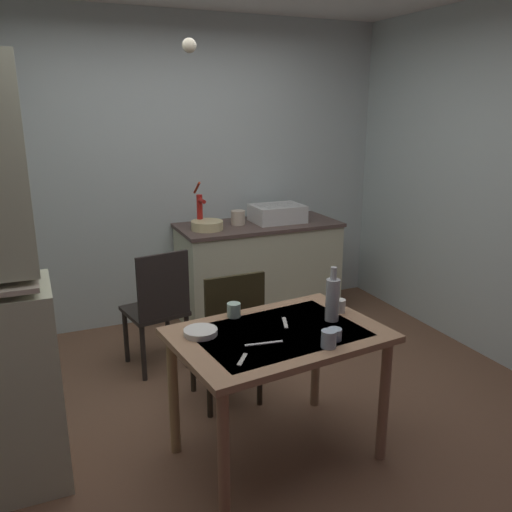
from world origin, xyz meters
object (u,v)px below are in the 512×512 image
hand_pump (200,208)px  sink_basin (277,213)px  teacup_mint (340,306)px  serving_bowl_wide (201,332)px  dining_table (278,350)px  chair_far_side (229,334)px  mixing_bowl_counter (207,225)px  glass_bottle (333,299)px  chair_by_counter (158,307)px

hand_pump → sink_basin: bearing=-3.7°
hand_pump → teacup_mint: 1.84m
sink_basin → serving_bowl_wide: 2.16m
dining_table → chair_far_side: chair_far_side is taller
mixing_bowl_counter → chair_far_side: 1.31m
glass_bottle → sink_basin: bearing=73.4°
glass_bottle → dining_table: bearing=-175.7°
chair_by_counter → serving_bowl_wide: 1.15m
hand_pump → serving_bowl_wide: hand_pump is taller
mixing_bowl_counter → dining_table: size_ratio=0.23×
sink_basin → mixing_bowl_counter: (-0.67, -0.05, -0.04)m
mixing_bowl_counter → chair_far_side: (-0.27, -1.21, -0.43)m
sink_basin → hand_pump: (-0.70, 0.05, 0.09)m
hand_pump → chair_by_counter: hand_pump is taller
glass_bottle → serving_bowl_wide: bearing=172.0°
mixing_bowl_counter → glass_bottle: (0.12, -1.78, -0.05)m
glass_bottle → teacup_mint: bearing=39.1°
dining_table → serving_bowl_wide: 0.42m
hand_pump → mixing_bowl_counter: (0.03, -0.10, -0.13)m
dining_table → chair_far_side: 0.62m
sink_basin → serving_bowl_wide: size_ratio=2.52×
hand_pump → chair_by_counter: (-0.54, -0.67, -0.57)m
dining_table → chair_by_counter: size_ratio=1.27×
teacup_mint → hand_pump: bearing=98.1°
serving_bowl_wide → chair_far_side: bearing=55.5°
chair_by_counter → serving_bowl_wide: size_ratio=5.20×
hand_pump → dining_table: hand_pump is taller
chair_by_counter → teacup_mint: bearing=-54.9°
hand_pump → chair_far_side: 1.44m
chair_far_side → serving_bowl_wide: bearing=-124.5°
mixing_bowl_counter → glass_bottle: bearing=-86.0°
chair_far_side → chair_by_counter: size_ratio=1.00×
teacup_mint → chair_far_side: bearing=135.2°
serving_bowl_wide → glass_bottle: 0.73m
dining_table → chair_far_side: (-0.06, 0.60, -0.15)m
glass_bottle → chair_far_side: bearing=124.4°
chair_far_side → glass_bottle: (0.39, -0.57, 0.38)m
sink_basin → chair_by_counter: sink_basin is taller
serving_bowl_wide → chair_by_counter: bearing=88.7°
glass_bottle → hand_pump: bearing=94.7°
mixing_bowl_counter → chair_far_side: bearing=-102.5°
chair_by_counter → serving_bowl_wide: (-0.03, -1.11, 0.27)m
sink_basin → mixing_bowl_counter: sink_basin is taller
chair_far_side → teacup_mint: (0.49, -0.49, 0.29)m
hand_pump → dining_table: size_ratio=0.34×
chair_by_counter → teacup_mint: size_ratio=12.03×
hand_pump → serving_bowl_wide: size_ratio=2.23×
sink_basin → serving_bowl_wide: sink_basin is taller
dining_table → chair_far_side: size_ratio=1.27×
sink_basin → chair_far_side: size_ratio=0.48×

